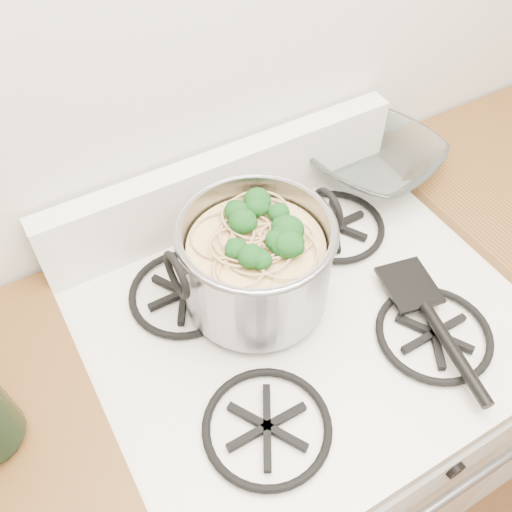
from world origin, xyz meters
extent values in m
cube|color=white|center=(0.00, 1.27, 0.41)|extent=(0.76, 0.65, 0.81)
cube|color=white|center=(0.00, 1.27, 0.88)|extent=(0.76, 0.65, 0.04)
cube|color=black|center=(0.00, 1.27, 0.91)|extent=(0.60, 0.56, 0.02)
cylinder|color=black|center=(0.10, 0.95, 0.78)|extent=(0.04, 0.03, 0.04)
cube|color=#4C2B12|center=(-0.51, 1.27, 0.90)|extent=(0.25, 0.65, 0.04)
cylinder|color=gray|center=(-0.06, 1.34, 1.01)|extent=(0.26, 0.26, 0.17)
torus|color=gray|center=(-0.06, 1.34, 1.09)|extent=(0.27, 0.27, 0.01)
torus|color=black|center=(-0.20, 1.34, 1.06)|extent=(0.01, 0.08, 0.08)
torus|color=black|center=(0.08, 1.34, 1.06)|extent=(0.01, 0.08, 0.08)
cylinder|color=tan|center=(-0.06, 1.34, 0.99)|extent=(0.23, 0.23, 0.13)
sphere|color=#114214|center=(-0.06, 1.34, 1.07)|extent=(0.04, 0.04, 0.04)
sphere|color=#114214|center=(-0.06, 1.34, 1.07)|extent=(0.04, 0.04, 0.04)
sphere|color=#114214|center=(-0.06, 1.34, 1.07)|extent=(0.04, 0.04, 0.04)
sphere|color=#114214|center=(-0.06, 1.34, 1.07)|extent=(0.04, 0.04, 0.04)
sphere|color=#114214|center=(-0.06, 1.34, 1.07)|extent=(0.04, 0.04, 0.04)
sphere|color=#114214|center=(-0.06, 1.34, 1.07)|extent=(0.04, 0.04, 0.04)
sphere|color=#114214|center=(-0.06, 1.34, 1.07)|extent=(0.04, 0.04, 0.04)
sphere|color=#114214|center=(-0.06, 1.34, 1.07)|extent=(0.04, 0.04, 0.04)
sphere|color=#114214|center=(-0.06, 1.34, 1.07)|extent=(0.04, 0.04, 0.04)
sphere|color=#114214|center=(-0.06, 1.34, 1.07)|extent=(0.04, 0.04, 0.04)
sphere|color=#114214|center=(-0.06, 1.34, 1.07)|extent=(0.04, 0.04, 0.04)
sphere|color=#114214|center=(-0.06, 1.34, 1.07)|extent=(0.04, 0.04, 0.04)
sphere|color=#114214|center=(-0.06, 1.34, 1.07)|extent=(0.04, 0.04, 0.04)
imported|color=white|center=(0.33, 1.51, 0.94)|extent=(0.14, 0.14, 0.03)
camera|label=1|loc=(-0.37, 0.80, 1.76)|focal=40.00mm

